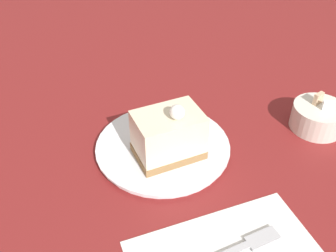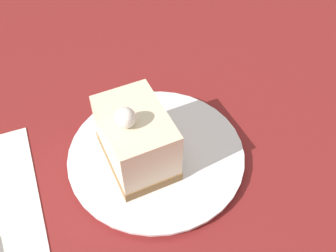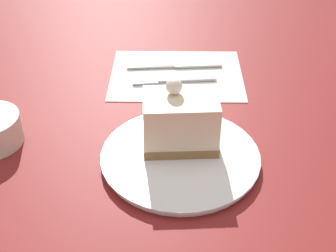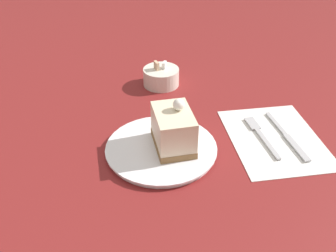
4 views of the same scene
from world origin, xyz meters
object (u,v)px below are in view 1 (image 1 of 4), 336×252
at_px(cake_slice, 169,135).
at_px(fork, 238,249).
at_px(sugar_bowl, 318,117).
at_px(plate, 163,147).

height_order(cake_slice, fork, cake_slice).
distance_m(fork, sugar_bowl, 0.33).
relative_size(fork, sugar_bowl, 1.62).
bearing_deg(cake_slice, sugar_bowl, 83.57).
bearing_deg(sugar_bowl, plate, -96.73).
distance_m(plate, sugar_bowl, 0.30).
bearing_deg(cake_slice, plate, 178.50).
height_order(cake_slice, sugar_bowl, cake_slice).
bearing_deg(cake_slice, fork, 3.08).
relative_size(cake_slice, sugar_bowl, 1.19).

